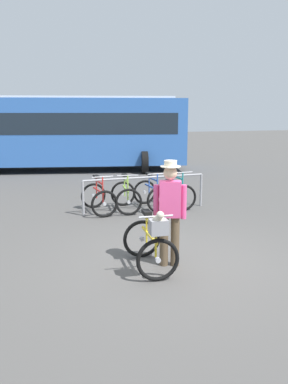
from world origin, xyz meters
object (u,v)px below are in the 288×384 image
(racked_bike_red, at_px, (99,198))
(bus_distant, at_px, (65,129))
(racked_bike_lime, at_px, (126,196))
(racked_bike_teal, at_px, (176,193))
(featured_bicycle, at_px, (151,242))
(person_with_featured_bike, at_px, (170,209))
(racked_bike_blue, at_px, (152,194))

(racked_bike_red, height_order, bus_distant, bus_distant)
(racked_bike_red, bearing_deg, racked_bike_lime, 1.56)
(racked_bike_teal, distance_m, featured_bicycle, 4.46)
(person_with_featured_bike, xyz_separation_m, bus_distant, (-0.30, 11.41, 0.79))
(racked_bike_red, relative_size, featured_bicycle, 0.94)
(racked_bike_blue, height_order, bus_distant, bus_distant)
(racked_bike_teal, distance_m, bus_distant, 7.97)
(bus_distant, bearing_deg, racked_bike_lime, -85.67)
(racked_bike_blue, xyz_separation_m, featured_bicycle, (-1.34, -3.94, 0.12))
(person_with_featured_bike, bearing_deg, racked_bike_teal, 66.20)
(racked_bike_red, height_order, racked_bike_blue, same)
(racked_bike_lime, relative_size, racked_bike_teal, 1.06)
(racked_bike_red, relative_size, person_with_featured_bike, 0.67)
(racked_bike_lime, bearing_deg, racked_bike_red, -178.44)
(racked_bike_red, bearing_deg, racked_bike_blue, 1.56)
(racked_bike_red, distance_m, racked_bike_blue, 1.40)
(racked_bike_blue, distance_m, racked_bike_teal, 0.70)
(racked_bike_teal, xyz_separation_m, featured_bicycle, (-2.04, -3.96, 0.12))
(racked_bike_teal, bearing_deg, racked_bike_lime, -178.44)
(racked_bike_blue, bearing_deg, racked_bike_red, -178.44)
(racked_bike_teal, bearing_deg, racked_bike_blue, -178.44)
(racked_bike_red, relative_size, racked_bike_lime, 0.98)
(racked_bike_teal, height_order, person_with_featured_bike, person_with_featured_bike)
(racked_bike_blue, bearing_deg, racked_bike_teal, 1.56)
(racked_bike_blue, relative_size, bus_distant, 0.11)
(racked_bike_lime, distance_m, racked_bike_teal, 1.40)
(racked_bike_blue, bearing_deg, bus_distant, 99.52)
(racked_bike_red, xyz_separation_m, person_with_featured_bike, (0.42, -3.76, 0.58))
(featured_bicycle, distance_m, person_with_featured_bike, 0.61)
(racked_bike_lime, relative_size, person_with_featured_bike, 0.68)
(racked_bike_teal, bearing_deg, person_with_featured_bike, -113.80)
(person_with_featured_bike, bearing_deg, racked_bike_lime, 85.73)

